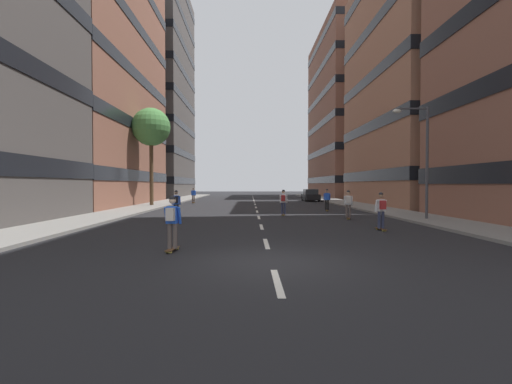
% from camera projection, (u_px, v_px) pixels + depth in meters
% --- Properties ---
extents(ground_plane, '(144.84, 144.84, 0.00)m').
position_uv_depth(ground_plane, '(256.00, 207.00, 33.82)').
color(ground_plane, black).
extents(sidewalk_left, '(3.33, 66.39, 0.14)m').
position_uv_depth(sidewalk_left, '(158.00, 204.00, 36.64)').
color(sidewalk_left, gray).
rests_on(sidewalk_left, ground_plane).
extents(sidewalk_right, '(3.33, 66.39, 0.14)m').
position_uv_depth(sidewalk_right, '(351.00, 204.00, 37.02)').
color(sidewalk_right, gray).
rests_on(sidewalk_right, ground_plane).
extents(lane_markings, '(0.16, 57.20, 0.01)m').
position_uv_depth(lane_markings, '(255.00, 206.00, 35.18)').
color(lane_markings, silver).
rests_on(lane_markings, ground_plane).
extents(building_left_mid, '(12.62, 21.92, 29.93)m').
position_uv_depth(building_left_mid, '(78.00, 57.00, 35.66)').
color(building_left_mid, brown).
rests_on(building_left_mid, ground_plane).
extents(building_left_far, '(12.62, 20.16, 36.85)m').
position_uv_depth(building_left_far, '(150.00, 91.00, 61.48)').
color(building_left_far, '#4C4744').
rests_on(building_left_far, ground_plane).
extents(building_right_mid, '(12.62, 18.94, 25.10)m').
position_uv_depth(building_right_mid, '(429.00, 83.00, 36.39)').
color(building_right_mid, '#9E6B51').
rests_on(building_right_mid, ground_plane).
extents(building_right_far, '(12.62, 23.59, 28.92)m').
position_uv_depth(building_right_far, '(354.00, 114.00, 62.25)').
color(building_right_far, brown).
rests_on(building_right_far, ground_plane).
extents(parked_car_near, '(1.82, 4.40, 1.52)m').
position_uv_depth(parked_car_near, '(310.00, 196.00, 45.05)').
color(parked_car_near, black).
rests_on(parked_car_near, ground_plane).
extents(street_tree_near, '(3.64, 3.64, 9.36)m').
position_uv_depth(street_tree_near, '(151.00, 128.00, 33.95)').
color(street_tree_near, '#4C3823').
rests_on(street_tree_near, sidewalk_left).
extents(streetlamp_right, '(2.13, 0.30, 6.50)m').
position_uv_depth(streetlamp_right, '(421.00, 150.00, 20.48)').
color(streetlamp_right, '#3F3F44').
rests_on(streetlamp_right, sidewalk_right).
extents(skater_0, '(0.56, 0.92, 1.78)m').
position_uv_depth(skater_0, '(172.00, 220.00, 11.19)').
color(skater_0, brown).
rests_on(skater_0, ground_plane).
extents(skater_1, '(0.56, 0.92, 1.78)m').
position_uv_depth(skater_1, '(283.00, 201.00, 24.08)').
color(skater_1, brown).
rests_on(skater_1, ground_plane).
extents(skater_2, '(0.55, 0.91, 1.78)m').
position_uv_depth(skater_2, '(176.00, 203.00, 21.77)').
color(skater_2, brown).
rests_on(skater_2, ground_plane).
extents(skater_3, '(0.56, 0.92, 1.78)m').
position_uv_depth(skater_3, '(327.00, 199.00, 28.26)').
color(skater_3, brown).
rests_on(skater_3, ground_plane).
extents(skater_4, '(0.55, 0.91, 1.78)m').
position_uv_depth(skater_4, '(381.00, 209.00, 16.28)').
color(skater_4, brown).
rests_on(skater_4, ground_plane).
extents(skater_5, '(0.57, 0.92, 1.78)m').
position_uv_depth(skater_5, '(348.00, 203.00, 21.64)').
color(skater_5, brown).
rests_on(skater_5, ground_plane).
extents(skater_6, '(0.54, 0.91, 1.78)m').
position_uv_depth(skater_6, '(193.00, 194.00, 40.10)').
color(skater_6, brown).
rests_on(skater_6, ground_plane).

